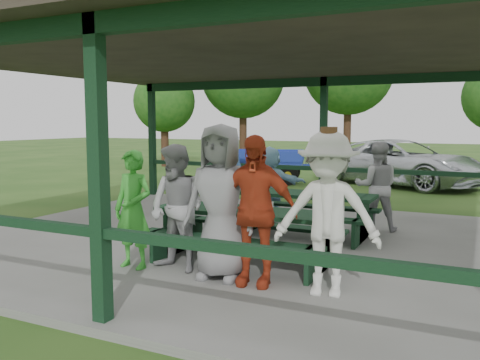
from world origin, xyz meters
The scene contains 19 objects.
ground centered at (0.00, 0.00, 0.00)m, with size 90.00×90.00×0.00m, color #244A17.
concrete_slab centered at (0.00, 0.00, 0.05)m, with size 10.00×8.00×0.10m, color slate.
pavilion_structure centered at (0.00, 0.00, 3.17)m, with size 10.60×8.60×3.24m.
picnic_table_near centered at (0.36, -1.20, 0.58)m, with size 2.64×1.39×0.75m.
picnic_table_far centered at (0.59, 0.80, 0.57)m, with size 2.38×1.39×0.75m.
table_setting centered at (0.48, -1.17, 0.88)m, with size 2.32×0.45×0.10m.
contestant_green centered at (-0.88, -2.15, 0.91)m, with size 0.59×0.39×1.61m, color green.
contestant_grey_left centered at (-0.26, -2.01, 0.95)m, with size 0.82×0.64×1.70m, color #9B9B9E.
contestant_grey_mid centered at (0.41, -2.05, 1.08)m, with size 0.96×0.62×1.96m, color gray.
contestant_red centered at (0.89, -2.09, 1.02)m, with size 1.08×0.45×1.84m, color #B0371B.
contestant_white_fedora centered at (1.80, -2.08, 1.04)m, with size 1.30×0.86×1.93m.
spectator_lblue centered at (-0.48, 1.76, 0.85)m, with size 1.39×0.44×1.50m, color #86B7CF.
spectator_blue centered at (-1.55, 2.16, 0.99)m, with size 0.65×0.43×1.79m, color #426BAC.
spectator_grey centered at (1.63, 1.75, 0.91)m, with size 0.79×0.62×1.63m, color #9C9D9F.
pickup_truck centered at (0.90, 9.66, 0.75)m, with size 2.50×5.43×1.51m, color silver.
farm_trailer centered at (-3.38, 8.44, 0.60)m, with size 3.46×2.07×1.20m.
tree_far_left centered at (-7.15, 14.50, 4.21)m, with size 3.98×3.98×6.22m.
tree_left centered at (-2.69, 16.88, 4.54)m, with size 4.29×4.29×6.70m.
tree_edge_left centered at (-10.19, 12.32, 3.01)m, with size 2.86×2.86×4.46m.
Camera 1 is at (3.38, -7.63, 2.09)m, focal length 38.00 mm.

